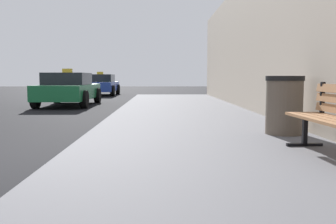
# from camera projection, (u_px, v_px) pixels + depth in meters

# --- Properties ---
(sidewalk) EXTENTS (4.00, 32.00, 0.15)m
(sidewalk) POSITION_uv_depth(u_px,v_px,m) (222.00, 164.00, 4.33)
(sidewalk) COLOR #5B5B60
(sidewalk) RESTS_ON ground_plane
(trash_bin) EXTENTS (0.63, 0.63, 0.98)m
(trash_bin) POSITION_uv_depth(u_px,v_px,m) (284.00, 105.00, 6.13)
(trash_bin) COLOR brown
(trash_bin) RESTS_ON sidewalk
(car_green) EXTENTS (1.95, 4.24, 1.43)m
(car_green) POSITION_uv_depth(u_px,v_px,m) (69.00, 89.00, 14.21)
(car_green) COLOR #196638
(car_green) RESTS_ON ground_plane
(car_blue) EXTENTS (1.98, 4.14, 1.43)m
(car_blue) POSITION_uv_depth(u_px,v_px,m) (101.00, 85.00, 22.29)
(car_blue) COLOR #233899
(car_blue) RESTS_ON ground_plane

